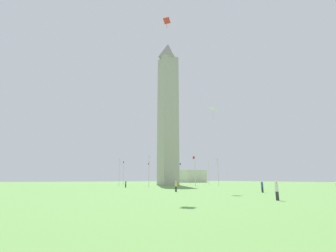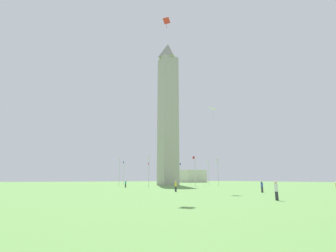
{
  "view_description": "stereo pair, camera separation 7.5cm",
  "coord_description": "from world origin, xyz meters",
  "px_view_note": "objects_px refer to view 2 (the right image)",
  "views": [
    {
      "loc": [
        -73.87,
        37.38,
        1.96
      ],
      "look_at": [
        0.0,
        0.0,
        19.67
      ],
      "focal_mm": 26.53,
      "sensor_mm": 36.0,
      "label": 1
    },
    {
      "loc": [
        -73.91,
        37.31,
        1.96
      ],
      "look_at": [
        0.0,
        0.0,
        19.67
      ],
      "focal_mm": 26.53,
      "sensor_mm": 36.0,
      "label": 2
    }
  ],
  "objects_px": {
    "flagpole_sw": "(218,171)",
    "kite_white_diamond": "(213,109)",
    "flagpole_nw": "(181,172)",
    "person_yellow_shirt": "(176,186)",
    "flagpole_n": "(149,172)",
    "person_blue_shirt": "(262,187)",
    "flagpole_ne": "(124,172)",
    "flagpole_w": "(209,172)",
    "obelisk_monument": "(168,110)",
    "flagpole_e": "(119,170)",
    "flagpole_se": "(149,169)",
    "person_white_shirt": "(276,191)",
    "person_teal_shirt": "(126,184)",
    "distant_building": "(187,176)",
    "flagpole_s": "(195,169)",
    "kite_red_diamond": "(167,21)"
  },
  "relations": [
    {
      "from": "obelisk_monument",
      "to": "flagpole_se",
      "type": "relative_size",
      "value": 6.18
    },
    {
      "from": "flagpole_se",
      "to": "flagpole_nw",
      "type": "relative_size",
      "value": 1.0
    },
    {
      "from": "flagpole_ne",
      "to": "flagpole_se",
      "type": "relative_size",
      "value": 1.0
    },
    {
      "from": "flagpole_ne",
      "to": "flagpole_w",
      "type": "height_order",
      "value": "same"
    },
    {
      "from": "obelisk_monument",
      "to": "person_yellow_shirt",
      "type": "distance_m",
      "value": 49.11
    },
    {
      "from": "flagpole_e",
      "to": "person_blue_shirt",
      "type": "relative_size",
      "value": 4.78
    },
    {
      "from": "person_yellow_shirt",
      "to": "kite_white_diamond",
      "type": "bearing_deg",
      "value": -133.03
    },
    {
      "from": "obelisk_monument",
      "to": "flagpole_n",
      "type": "xyz_separation_m",
      "value": [
        16.36,
        0.0,
        -20.81
      ]
    },
    {
      "from": "flagpole_n",
      "to": "flagpole_sw",
      "type": "distance_m",
      "value": 30.12
    },
    {
      "from": "flagpole_sw",
      "to": "kite_white_diamond",
      "type": "distance_m",
      "value": 40.26
    },
    {
      "from": "flagpole_se",
      "to": "person_blue_shirt",
      "type": "xyz_separation_m",
      "value": [
        -35.06,
        -3.6,
        -3.63
      ]
    },
    {
      "from": "obelisk_monument",
      "to": "kite_red_diamond",
      "type": "bearing_deg",
      "value": 152.92
    },
    {
      "from": "flagpole_s",
      "to": "flagpole_se",
      "type": "bearing_deg",
      "value": 67.5
    },
    {
      "from": "kite_white_diamond",
      "to": "flagpole_e",
      "type": "bearing_deg",
      "value": 4.43
    },
    {
      "from": "flagpole_e",
      "to": "person_white_shirt",
      "type": "bearing_deg",
      "value": 178.85
    },
    {
      "from": "obelisk_monument",
      "to": "distant_building",
      "type": "relative_size",
      "value": 2.28
    },
    {
      "from": "flagpole_e",
      "to": "distant_building",
      "type": "relative_size",
      "value": 0.37
    },
    {
      "from": "flagpole_e",
      "to": "flagpole_se",
      "type": "xyz_separation_m",
      "value": [
        -11.53,
        -4.77,
        0.0
      ]
    },
    {
      "from": "flagpole_nw",
      "to": "person_yellow_shirt",
      "type": "height_order",
      "value": "flagpole_nw"
    },
    {
      "from": "flagpole_sw",
      "to": "kite_white_diamond",
      "type": "height_order",
      "value": "kite_white_diamond"
    },
    {
      "from": "flagpole_sw",
      "to": "flagpole_nw",
      "type": "bearing_deg",
      "value": -0.0
    },
    {
      "from": "person_yellow_shirt",
      "to": "flagpole_ne",
      "type": "bearing_deg",
      "value": -15.03
    },
    {
      "from": "flagpole_n",
      "to": "person_blue_shirt",
      "type": "xyz_separation_m",
      "value": [
        -62.89,
        7.93,
        -3.63
      ]
    },
    {
      "from": "flagpole_w",
      "to": "person_white_shirt",
      "type": "height_order",
      "value": "flagpole_w"
    },
    {
      "from": "flagpole_nw",
      "to": "person_yellow_shirt",
      "type": "relative_size",
      "value": 4.99
    },
    {
      "from": "flagpole_w",
      "to": "flagpole_se",
      "type": "bearing_deg",
      "value": 112.5
    },
    {
      "from": "obelisk_monument",
      "to": "flagpole_n",
      "type": "relative_size",
      "value": 6.18
    },
    {
      "from": "flagpole_e",
      "to": "flagpole_w",
      "type": "height_order",
      "value": "same"
    },
    {
      "from": "flagpole_se",
      "to": "person_blue_shirt",
      "type": "bearing_deg",
      "value": -174.14
    },
    {
      "from": "flagpole_nw",
      "to": "flagpole_n",
      "type": "bearing_deg",
      "value": 67.5
    },
    {
      "from": "flagpole_se",
      "to": "person_yellow_shirt",
      "type": "relative_size",
      "value": 4.99
    },
    {
      "from": "flagpole_sw",
      "to": "person_blue_shirt",
      "type": "relative_size",
      "value": 4.78
    },
    {
      "from": "person_teal_shirt",
      "to": "flagpole_e",
      "type": "bearing_deg",
      "value": 38.99
    },
    {
      "from": "kite_red_diamond",
      "to": "flagpole_se",
      "type": "bearing_deg",
      "value": -17.89
    },
    {
      "from": "flagpole_w",
      "to": "person_teal_shirt",
      "type": "relative_size",
      "value": 4.99
    },
    {
      "from": "flagpole_sw",
      "to": "person_white_shirt",
      "type": "distance_m",
      "value": 54.16
    },
    {
      "from": "flagpole_s",
      "to": "kite_white_diamond",
      "type": "distance_m",
      "value": 30.29
    },
    {
      "from": "flagpole_w",
      "to": "flagpole_s",
      "type": "bearing_deg",
      "value": 135.0
    },
    {
      "from": "person_white_shirt",
      "to": "person_blue_shirt",
      "type": "xyz_separation_m",
      "value": [
        10.56,
        -9.52,
        -0.03
      ]
    },
    {
      "from": "flagpole_sw",
      "to": "distant_building",
      "type": "relative_size",
      "value": 0.37
    },
    {
      "from": "flagpole_w",
      "to": "person_teal_shirt",
      "type": "xyz_separation_m",
      "value": [
        -15.89,
        35.5,
        -3.67
      ]
    },
    {
      "from": "flagpole_s",
      "to": "flagpole_nw",
      "type": "distance_m",
      "value": 30.12
    },
    {
      "from": "flagpole_s",
      "to": "person_blue_shirt",
      "type": "bearing_deg",
      "value": 165.34
    },
    {
      "from": "flagpole_nw",
      "to": "person_teal_shirt",
      "type": "xyz_separation_m",
      "value": [
        -27.41,
        30.73,
        -3.67
      ]
    },
    {
      "from": "obelisk_monument",
      "to": "flagpole_ne",
      "type": "relative_size",
      "value": 6.18
    },
    {
      "from": "person_blue_shirt",
      "to": "flagpole_se",
      "type": "bearing_deg",
      "value": 43.93
    },
    {
      "from": "flagpole_se",
      "to": "person_white_shirt",
      "type": "distance_m",
      "value": 46.14
    },
    {
      "from": "flagpole_n",
      "to": "flagpole_nw",
      "type": "relative_size",
      "value": 1.0
    },
    {
      "from": "flagpole_sw",
      "to": "person_yellow_shirt",
      "type": "distance_m",
      "value": 40.29
    },
    {
      "from": "obelisk_monument",
      "to": "flagpole_w",
      "type": "height_order",
      "value": "obelisk_monument"
    }
  ]
}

